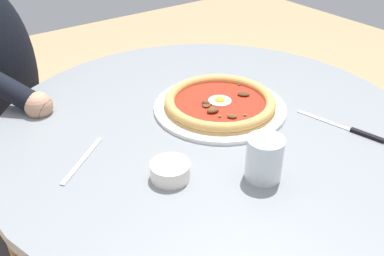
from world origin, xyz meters
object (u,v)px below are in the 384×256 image
(dining_table, at_px, (207,169))
(pizza_on_plate, at_px, (220,103))
(ramekin_capers, at_px, (170,170))
(steak_knife, at_px, (352,130))
(water_glass, at_px, (264,161))
(fork_utensil, at_px, (83,160))
(diner_person, at_px, (2,134))

(dining_table, height_order, pizza_on_plate, pizza_on_plate)
(ramekin_capers, bearing_deg, steak_knife, -13.53)
(pizza_on_plate, xyz_separation_m, ramekin_capers, (-0.25, -0.16, 0.00))
(ramekin_capers, bearing_deg, pizza_on_plate, 31.75)
(water_glass, distance_m, fork_utensil, 0.37)
(water_glass, relative_size, fork_utensil, 0.64)
(pizza_on_plate, bearing_deg, steak_knife, -55.02)
(water_glass, height_order, diner_person, diner_person)
(steak_knife, xyz_separation_m, diner_person, (-0.61, 0.84, -0.22))
(pizza_on_plate, height_order, diner_person, diner_person)
(pizza_on_plate, height_order, fork_utensil, pizza_on_plate)
(steak_knife, distance_m, fork_utensil, 0.61)
(steak_knife, relative_size, ramekin_capers, 2.68)
(steak_knife, distance_m, ramekin_capers, 0.45)
(pizza_on_plate, relative_size, diner_person, 0.28)
(pizza_on_plate, distance_m, diner_person, 0.75)
(dining_table, xyz_separation_m, fork_utensil, (-0.31, 0.03, 0.15))
(ramekin_capers, distance_m, fork_utensil, 0.20)
(dining_table, height_order, water_glass, water_glass)
(dining_table, distance_m, steak_knife, 0.37)
(steak_knife, relative_size, diner_person, 0.18)
(water_glass, xyz_separation_m, ramekin_capers, (-0.15, 0.10, -0.02))
(ramekin_capers, relative_size, fork_utensil, 0.57)
(dining_table, bearing_deg, steak_knife, -43.80)
(dining_table, bearing_deg, water_glass, -100.54)
(water_glass, distance_m, steak_knife, 0.29)
(ramekin_capers, bearing_deg, water_glass, -34.79)
(pizza_on_plate, height_order, water_glass, water_glass)
(steak_knife, bearing_deg, fork_utensil, 154.82)
(fork_utensil, relative_size, diner_person, 0.12)
(dining_table, bearing_deg, ramekin_capers, -146.53)
(fork_utensil, bearing_deg, diner_person, 95.30)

